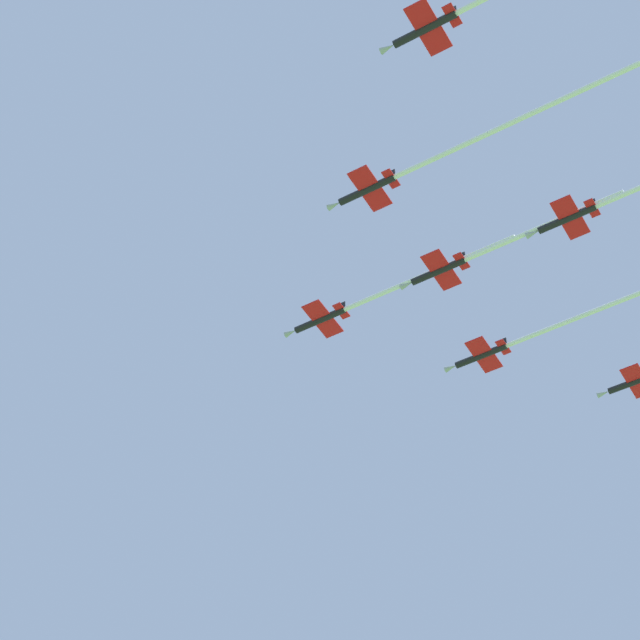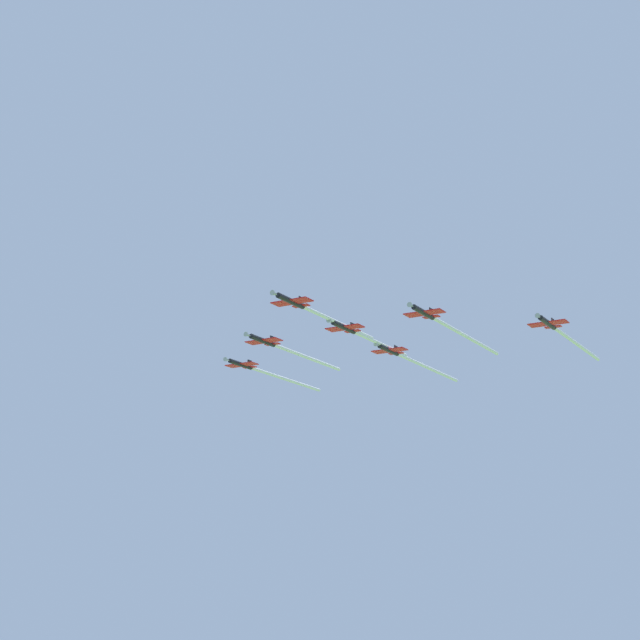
{
  "view_description": "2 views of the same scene",
  "coord_description": "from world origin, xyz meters",
  "px_view_note": "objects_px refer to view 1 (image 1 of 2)",
  "views": [
    {
      "loc": [
        -89.07,
        85.21,
        1.63
      ],
      "look_at": [
        12.01,
        8.15,
        136.05
      ],
      "focal_mm": 68.07,
      "sensor_mm": 36.0,
      "label": 1
    },
    {
      "loc": [
        112.54,
        148.19,
        85.56
      ],
      "look_at": [
        2.01,
        4.02,
        134.96
      ],
      "focal_mm": 54.88,
      "sensor_mm": 36.0,
      "label": 2
    }
  ],
  "objects_px": {
    "jet_port_inner": "(443,155)",
    "jet_starboard_inner": "(533,335)",
    "jet_port_outer": "(483,252)",
    "jet_lead": "(370,299)"
  },
  "relations": [
    {
      "from": "jet_port_inner",
      "to": "jet_starboard_inner",
      "type": "distance_m",
      "value": 36.8
    },
    {
      "from": "jet_port_inner",
      "to": "jet_port_outer",
      "type": "bearing_deg",
      "value": 8.28
    },
    {
      "from": "jet_lead",
      "to": "jet_port_inner",
      "type": "xyz_separation_m",
      "value": [
        -26.67,
        8.92,
        -0.33
      ]
    },
    {
      "from": "jet_starboard_inner",
      "to": "jet_port_outer",
      "type": "height_order",
      "value": "jet_port_outer"
    },
    {
      "from": "jet_starboard_inner",
      "to": "jet_port_outer",
      "type": "distance_m",
      "value": 18.36
    },
    {
      "from": "jet_port_inner",
      "to": "jet_starboard_inner",
      "type": "xyz_separation_m",
      "value": [
        16.54,
        -32.86,
        -0.9
      ]
    },
    {
      "from": "jet_port_inner",
      "to": "jet_port_outer",
      "type": "distance_m",
      "value": 18.53
    },
    {
      "from": "jet_port_inner",
      "to": "jet_lead",
      "type": "bearing_deg",
      "value": 49.31
    },
    {
      "from": "jet_port_inner",
      "to": "jet_starboard_inner",
      "type": "bearing_deg",
      "value": 4.53
    },
    {
      "from": "jet_lead",
      "to": "jet_starboard_inner",
      "type": "relative_size",
      "value": 0.99
    }
  ]
}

